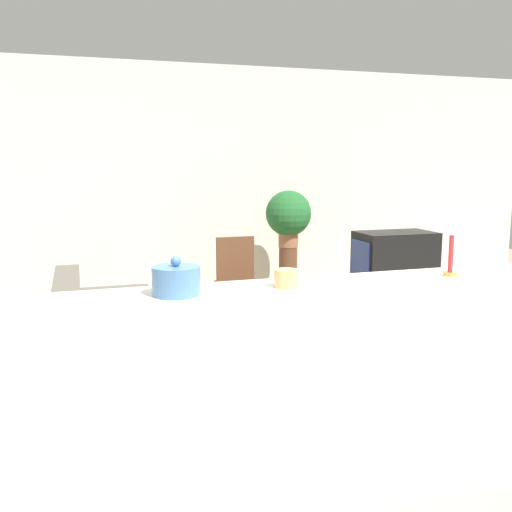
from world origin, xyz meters
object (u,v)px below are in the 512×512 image
(wooden_chair, at_px, (239,278))
(potted_plant, at_px, (288,215))
(television, at_px, (394,264))
(decorative_bowl, at_px, (176,280))
(couch, at_px, (104,342))

(wooden_chair, relative_size, potted_plant, 1.53)
(television, distance_m, wooden_chair, 1.54)
(potted_plant, xyz_separation_m, decorative_bowl, (-1.72, -3.14, 0.03))
(wooden_chair, xyz_separation_m, decorative_bowl, (-1.12, -2.96, 0.63))
(television, height_order, potted_plant, potted_plant)
(couch, xyz_separation_m, decorative_bowl, (0.25, -2.02, 0.88))
(wooden_chair, height_order, potted_plant, potted_plant)
(couch, distance_m, decorative_bowl, 2.21)
(television, height_order, decorative_bowl, decorative_bowl)
(decorative_bowl, bearing_deg, television, 41.41)
(couch, height_order, decorative_bowl, decorative_bowl)
(wooden_chair, bearing_deg, couch, -145.41)
(wooden_chair, bearing_deg, decorative_bowl, -110.70)
(couch, distance_m, potted_plant, 2.42)
(television, relative_size, decorative_bowl, 3.32)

